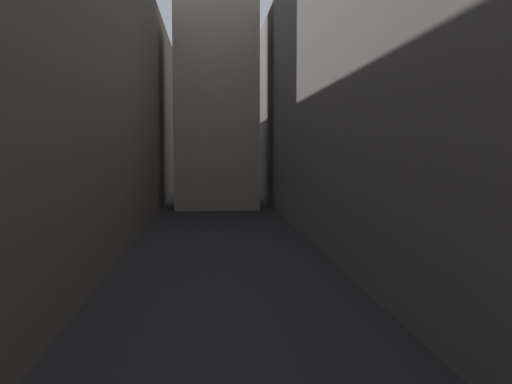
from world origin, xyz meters
The scene contains 3 objects.
ground_plane centered at (0.00, 48.00, 0.00)m, with size 264.00×264.00×0.00m, color #232326.
building_block_left centered at (-12.32, 50.00, 9.74)m, with size 13.64×108.00×19.48m, color #60594F.
building_block_right centered at (11.18, 50.00, 10.10)m, with size 11.35×108.00×20.20m, color slate.
Camera 1 is at (-0.83, 12.83, 5.70)m, focal length 41.04 mm.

